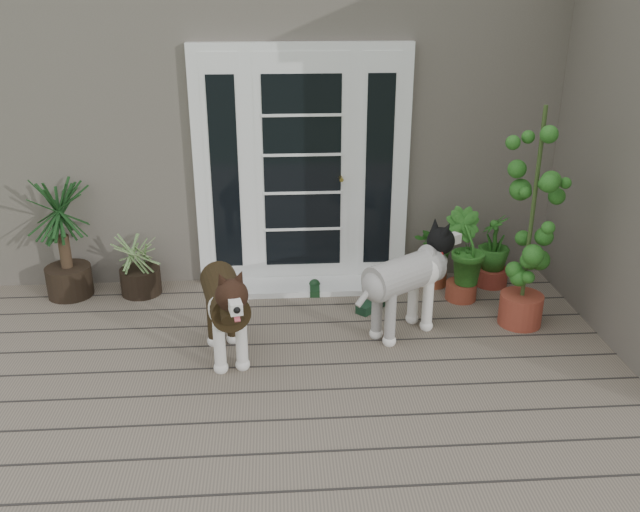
{
  "coord_description": "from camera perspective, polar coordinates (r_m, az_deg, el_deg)",
  "views": [
    {
      "loc": [
        -0.44,
        -3.19,
        2.71
      ],
      "look_at": [
        -0.1,
        1.75,
        0.7
      ],
      "focal_mm": 37.68,
      "sensor_mm": 36.0,
      "label": 1
    }
  ],
  "objects": [
    {
      "name": "deck",
      "position": [
        4.49,
        2.53,
        -14.15
      ],
      "size": [
        6.2,
        4.6,
        0.12
      ],
      "primitive_type": "cube",
      "color": "#6B5B4C",
      "rests_on": "ground"
    },
    {
      "name": "house_main",
      "position": [
        7.94,
        -0.74,
        13.68
      ],
      "size": [
        7.4,
        4.0,
        3.1
      ],
      "primitive_type": "cube",
      "color": "#665E54",
      "rests_on": "ground"
    },
    {
      "name": "door_unit",
      "position": [
        5.99,
        -1.52,
        7.43
      ],
      "size": [
        1.9,
        0.14,
        2.15
      ],
      "primitive_type": "cube",
      "color": "white",
      "rests_on": "deck"
    },
    {
      "name": "door_step",
      "position": [
        6.16,
        -1.34,
        -2.54
      ],
      "size": [
        1.6,
        0.4,
        0.05
      ],
      "primitive_type": "cube",
      "color": "white",
      "rests_on": "deck"
    },
    {
      "name": "brindle_dog",
      "position": [
        4.96,
        -8.04,
        -4.76
      ],
      "size": [
        0.56,
        0.95,
        0.74
      ],
      "primitive_type": null,
      "rotation": [
        0.0,
        0.0,
        3.35
      ],
      "color": "#332512",
      "rests_on": "deck"
    },
    {
      "name": "white_dog",
      "position": [
        5.28,
        7.13,
        -2.92
      ],
      "size": [
        0.95,
        0.82,
        0.74
      ],
      "primitive_type": null,
      "rotation": [
        0.0,
        0.0,
        -0.97
      ],
      "color": "silver",
      "rests_on": "deck"
    },
    {
      "name": "spider_plant",
      "position": [
        6.16,
        -15.15,
        -0.38
      ],
      "size": [
        0.67,
        0.67,
        0.63
      ],
      "primitive_type": null,
      "rotation": [
        0.0,
        0.0,
        0.13
      ],
      "color": "#97AD6A",
      "rests_on": "deck"
    },
    {
      "name": "yucca",
      "position": [
        6.24,
        -20.99,
        1.39
      ],
      "size": [
        0.97,
        0.97,
        1.08
      ],
      "primitive_type": null,
      "rotation": [
        0.0,
        0.0,
        0.38
      ],
      "color": "black",
      "rests_on": "deck"
    },
    {
      "name": "herb_a",
      "position": [
        6.23,
        9.72,
        -0.18
      ],
      "size": [
        0.59,
        0.59,
        0.53
      ],
      "primitive_type": "imported",
      "rotation": [
        0.0,
        0.0,
        0.75
      ],
      "color": "#25611B",
      "rests_on": "deck"
    },
    {
      "name": "herb_b",
      "position": [
        5.97,
        12.05,
        -0.97
      ],
      "size": [
        0.56,
        0.56,
        0.6
      ],
      "primitive_type": "imported",
      "rotation": [
        0.0,
        0.0,
        2.47
      ],
      "color": "#18551A",
      "rests_on": "deck"
    },
    {
      "name": "herb_c",
      "position": [
        6.34,
        14.47,
        -0.15
      ],
      "size": [
        0.44,
        0.44,
        0.53
      ],
      "primitive_type": "imported",
      "rotation": [
        0.0,
        0.0,
        4.35
      ],
      "color": "#18561B",
      "rests_on": "deck"
    },
    {
      "name": "sapling",
      "position": [
        5.44,
        17.56,
        3.15
      ],
      "size": [
        0.59,
        0.59,
        1.84
      ],
      "primitive_type": null,
      "rotation": [
        0.0,
        0.0,
        -0.09
      ],
      "color": "#1A5317",
      "rests_on": "deck"
    },
    {
      "name": "clog_left",
      "position": [
        6.07,
        -0.45,
        -2.78
      ],
      "size": [
        0.13,
        0.26,
        0.08
      ],
      "primitive_type": null,
      "rotation": [
        0.0,
        0.0,
        -0.05
      ],
      "color": "black",
      "rests_on": "deck"
    },
    {
      "name": "clog_right",
      "position": [
        5.76,
        4.32,
        -4.15
      ],
      "size": [
        0.34,
        0.34,
        0.1
      ],
      "primitive_type": null,
      "rotation": [
        0.0,
        0.0,
        -0.78
      ],
      "color": "black",
      "rests_on": "deck"
    }
  ]
}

